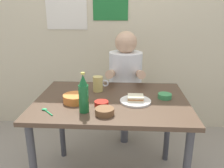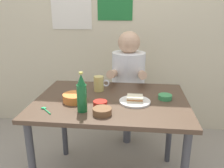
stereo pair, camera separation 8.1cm
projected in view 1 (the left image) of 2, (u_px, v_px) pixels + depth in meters
wall_back at (118, 15)px, 2.53m from camera, size 4.40×0.09×2.60m
dining_table at (112, 111)px, 1.74m from camera, size 1.10×0.80×0.74m
stool at (125, 112)px, 2.42m from camera, size 0.34×0.34×0.45m
person_seated at (125, 73)px, 2.28m from camera, size 0.33×0.56×0.72m
plate_orange at (135, 101)px, 1.65m from camera, size 0.22×0.22×0.01m
sandwich at (136, 98)px, 1.65m from camera, size 0.11×0.09×0.04m
beer_mug at (98, 84)px, 1.86m from camera, size 0.13×0.08×0.12m
beer_bottle at (84, 94)px, 1.47m from camera, size 0.06×0.06×0.26m
condiment_bowl_brown at (105, 111)px, 1.46m from camera, size 0.12×0.12×0.04m
soup_bowl_orange at (75, 98)px, 1.65m from camera, size 0.17×0.17×0.05m
dip_bowl_green at (165, 96)px, 1.72m from camera, size 0.10×0.10×0.03m
sambal_bowl_red at (101, 103)px, 1.58m from camera, size 0.10×0.10×0.03m
spoon at (46, 111)px, 1.51m from camera, size 0.10×0.09×0.01m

